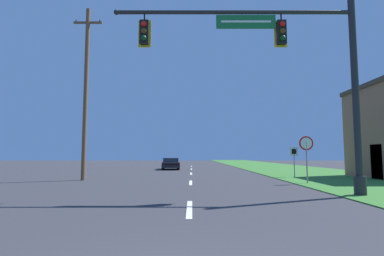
{
  "coord_description": "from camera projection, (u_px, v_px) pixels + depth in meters",
  "views": [
    {
      "loc": [
        0.07,
        -2.69,
        1.54
      ],
      "look_at": [
        0.0,
        28.07,
        4.31
      ],
      "focal_mm": 28.0,
      "sensor_mm": 36.0,
      "label": 1
    }
  ],
  "objects": [
    {
      "name": "grass_verge_right",
      "position": [
        289.0,
        169.0,
        32.4
      ],
      "size": [
        10.0,
        110.0,
        0.04
      ],
      "color": "#38752D",
      "rests_on": "ground"
    },
    {
      "name": "road_center_line",
      "position": [
        192.0,
        174.0,
        24.46
      ],
      "size": [
        0.16,
        34.8,
        0.01
      ],
      "color": "silver",
      "rests_on": "ground"
    },
    {
      "name": "signal_mast",
      "position": [
        295.0,
        68.0,
        11.63
      ],
      "size": [
        9.65,
        0.47,
        8.01
      ],
      "color": "#232326",
      "rests_on": "grass_verge_right"
    },
    {
      "name": "car_ahead",
      "position": [
        171.0,
        164.0,
        31.88
      ],
      "size": [
        2.14,
        4.44,
        1.19
      ],
      "color": "black",
      "rests_on": "ground"
    },
    {
      "name": "stop_sign",
      "position": [
        307.0,
        149.0,
        16.08
      ],
      "size": [
        0.76,
        0.07,
        2.5
      ],
      "color": "gray",
      "rests_on": "grass_verge_right"
    },
    {
      "name": "route_sign_post",
      "position": [
        295.0,
        155.0,
        20.48
      ],
      "size": [
        0.55,
        0.06,
        2.03
      ],
      "color": "gray",
      "rests_on": "grass_verge_right"
    },
    {
      "name": "utility_pole_near",
      "position": [
        87.0,
        90.0,
        18.65
      ],
      "size": [
        1.8,
        0.26,
        10.83
      ],
      "color": "brown",
      "rests_on": "ground"
    }
  ]
}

